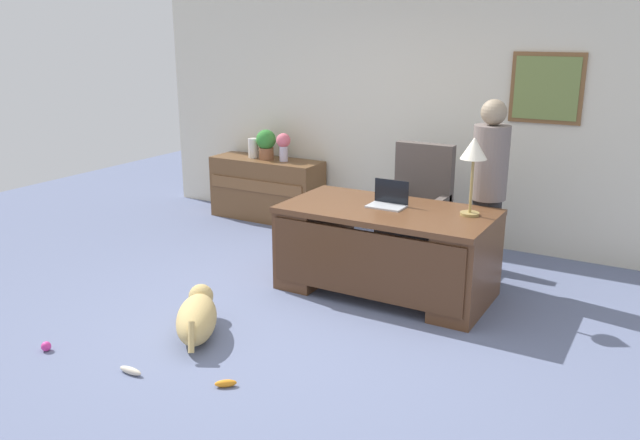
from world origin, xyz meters
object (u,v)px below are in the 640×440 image
Objects in this scene: dog_lying at (197,316)px; dog_toy_bone at (226,383)px; desk_lamp at (474,153)px; vase_with_flowers at (283,144)px; dog_toy_ball at (46,346)px; desk at (385,248)px; person_standing at (488,192)px; laptop at (389,200)px; armchair at (417,210)px; dog_toy_plush at (131,371)px; potted_plant at (266,143)px; credenza at (267,189)px; vase_empty at (253,148)px.

dog_toy_bone is at bearing -37.33° from dog_lying.
desk_lamp is 2.99m from vase_with_flowers.
desk_lamp is 3.62m from dog_toy_ball.
person_standing is (0.69, 0.65, 0.45)m from desk.
dog_toy_ball is (-0.80, -0.76, -0.12)m from dog_lying.
vase_with_flowers is at bearing 154.62° from desk_lamp.
laptop is 2.99m from dog_toy_ball.
armchair is 3.02m from dog_toy_bone.
dog_toy_plush is at bearing -104.32° from armchair.
dog_lying is 3.33m from potted_plant.
desk is 2.67m from credenza.
desk is at bearing 67.51° from dog_toy_plush.
vase_with_flowers is at bearing 0.33° from credenza.
dog_toy_ball is (0.75, -3.70, -0.83)m from vase_empty.
credenza is at bearing -70.55° from potted_plant.
dog_toy_bone and dog_toy_plush have the same top height.
laptop is at bearing -34.30° from vase_with_flowers.
potted_plant is 1.88× the size of dog_toy_plush.
vase_with_flowers is at bearing 110.60° from dog_lying.
dog_toy_plush is at bearing 4.80° from dog_toy_ball.
laptop is 1.35× the size of vase_empty.
person_standing is 2.76m from dog_lying.
laptop is at bearing -85.46° from armchair.
potted_plant is at bearing 109.45° from credenza.
vase_with_flowers is at bearing 0.00° from potted_plant.
person_standing is 11.66× the size of dog_toy_bone.
desk is 1.08× the size of person_standing.
desk is 1.06m from person_standing.
armchair is 3.50× the size of vase_with_flowers.
desk is 2.84m from dog_toy_ball.
credenza is 9.68× the size of dog_toy_bone.
desk_lamp is at bearing 14.36° from desk.
dog_lying reaches higher than dog_toy_bone.
credenza is at bearing -0.43° from vase_empty.
potted_plant is (-2.25, 1.45, 0.53)m from desk.
armchair is 2.41m from vase_empty.
desk_lamp reaches higher than vase_with_flowers.
desk_lamp is (2.93, -1.27, 0.92)m from credenza.
person_standing is at bearing 60.60° from dog_toy_plush.
laptop is at bearing 68.99° from dog_toy_plush.
dog_toy_ball reaches higher than dog_toy_bone.
dog_toy_bone is at bearing -57.36° from vase_empty.
desk is 2.41× the size of dog_lying.
person_standing is 2.24× the size of dog_lying.
credenza is 0.83× the size of person_standing.
credenza is 7.33× the size of dog_toy_plush.
credenza is at bearing 147.26° from desk.
armchair is 0.94m from laptop.
desk_lamp is at bearing -91.36° from person_standing.
armchair is 1.78× the size of desk_lamp.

